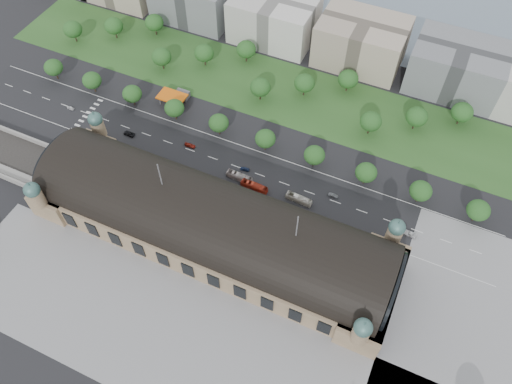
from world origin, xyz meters
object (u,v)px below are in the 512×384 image
at_px(parked_car_2, 115,146).
at_px(bus_east, 299,199).
at_px(parked_car_4, 151,160).
at_px(traffic_car_4, 245,169).
at_px(traffic_car_5, 333,196).
at_px(parked_car_6, 171,175).
at_px(traffic_car_2, 129,134).
at_px(parked_car_3, 151,160).
at_px(traffic_car_6, 410,234).
at_px(parked_car_1, 136,157).
at_px(bus_mid, 239,177).
at_px(parked_car_0, 133,154).
at_px(traffic_car_3, 190,145).
at_px(bus_west, 254,186).
at_px(traffic_car_0, 70,108).
at_px(parked_car_5, 201,178).
at_px(petrol_station, 178,95).

relative_size(parked_car_2, bus_east, 0.45).
bearing_deg(parked_car_4, parked_car_2, -126.32).
bearing_deg(traffic_car_4, traffic_car_5, 85.74).
distance_m(traffic_car_5, parked_car_6, 72.95).
relative_size(traffic_car_2, parked_car_3, 1.51).
relative_size(traffic_car_6, parked_car_1, 1.14).
bearing_deg(bus_mid, parked_car_6, 112.65).
height_order(parked_car_2, parked_car_6, parked_car_2).
bearing_deg(parked_car_0, parked_car_3, 57.15).
distance_m(traffic_car_3, parked_car_3, 19.35).
bearing_deg(traffic_car_4, parked_car_2, -85.63).
bearing_deg(traffic_car_6, bus_west, -84.63).
bearing_deg(bus_east, traffic_car_0, 90.86).
bearing_deg(parked_car_5, traffic_car_4, 101.56).
relative_size(traffic_car_3, traffic_car_6, 0.91).
bearing_deg(traffic_car_3, bus_mid, -107.89).
xyz_separation_m(parked_car_6, bus_mid, (28.83, 11.00, 1.02)).
bearing_deg(traffic_car_0, petrol_station, 126.47).
height_order(petrol_station, parked_car_4, petrol_station).
height_order(traffic_car_0, parked_car_2, parked_car_2).
bearing_deg(parked_car_3, bus_west, 69.75).
distance_m(petrol_station, traffic_car_4, 57.54).
height_order(traffic_car_4, parked_car_0, parked_car_0).
distance_m(traffic_car_3, bus_mid, 30.67).
height_order(parked_car_3, bus_west, bus_west).
bearing_deg(traffic_car_0, parked_car_0, 79.12).
xyz_separation_m(parked_car_5, bus_mid, (15.65, 7.00, 0.92)).
xyz_separation_m(traffic_car_2, parked_car_2, (-1.57, -9.70, -0.00)).
height_order(petrol_station, bus_west, petrol_station).
height_order(traffic_car_6, bus_west, bus_west).
bearing_deg(bus_mid, parked_car_2, 98.52).
distance_m(parked_car_2, bus_mid, 61.92).
distance_m(parked_car_3, bus_west, 50.24).
bearing_deg(parked_car_2, bus_mid, 74.66).
distance_m(traffic_car_0, traffic_car_2, 36.69).
xyz_separation_m(parked_car_0, bus_mid, (51.33, 7.70, 0.95)).
height_order(traffic_car_0, traffic_car_6, traffic_car_6).
xyz_separation_m(traffic_car_4, parked_car_5, (-15.62, -12.79, 0.03)).
relative_size(traffic_car_3, parked_car_3, 1.39).
distance_m(traffic_car_6, bus_west, 68.67).
distance_m(parked_car_6, bus_mid, 30.88).
bearing_deg(parked_car_4, parked_car_6, 38.83).
height_order(traffic_car_4, bus_mid, bus_mid).
distance_m(traffic_car_5, parked_car_2, 104.18).
height_order(petrol_station, parked_car_3, petrol_station).
bearing_deg(parked_car_3, traffic_car_3, 115.62).
height_order(traffic_car_4, parked_car_4, traffic_car_4).
xyz_separation_m(traffic_car_0, bus_mid, (96.50, -5.20, 1.03)).
distance_m(parked_car_1, bus_west, 57.85).
bearing_deg(parked_car_4, bus_west, 60.08).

